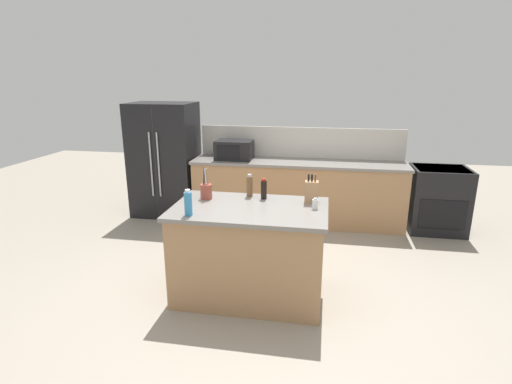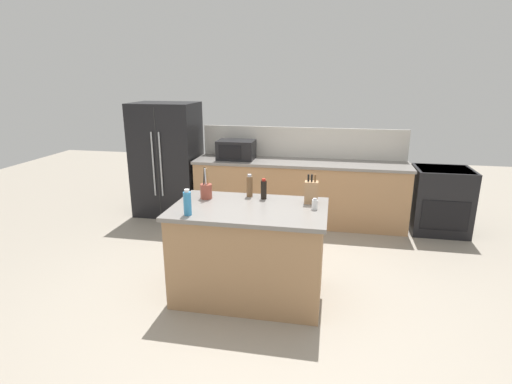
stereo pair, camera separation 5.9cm
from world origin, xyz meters
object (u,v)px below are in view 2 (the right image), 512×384
dish_soap_bottle (187,203)px  salt_shaker (315,204)px  soy_sauce_bottle (264,189)px  range_oven (440,200)px  knife_block (311,192)px  microwave (236,150)px  refrigerator (167,159)px  pepper_grinder (250,186)px  utensil_crock (206,191)px

dish_soap_bottle → salt_shaker: (1.12, 0.38, -0.06)m
dish_soap_bottle → soy_sauce_bottle: size_ratio=1.14×
range_oven → dish_soap_bottle: (-2.79, -2.52, 0.59)m
range_oven → knife_block: knife_block is taller
knife_block → salt_shaker: 0.20m
microwave → knife_block: (1.24, -1.96, -0.03)m
soy_sauce_bottle → salt_shaker: bearing=-24.2°
refrigerator → microwave: refrigerator is taller
refrigerator → salt_shaker: bearing=-42.2°
dish_soap_bottle → salt_shaker: dish_soap_bottle is taller
dish_soap_bottle → range_oven: bearing=42.1°
range_oven → pepper_grinder: bearing=-141.8°
range_oven → pepper_grinder: 3.05m
utensil_crock → soy_sauce_bottle: 0.59m
pepper_grinder → dish_soap_bottle: dish_soap_bottle is taller
utensil_crock → refrigerator: bearing=122.5°
pepper_grinder → refrigerator: bearing=132.3°
range_oven → microwave: microwave is taller
microwave → dish_soap_bottle: size_ratio=2.26×
utensil_crock → dish_soap_bottle: size_ratio=1.33×
dish_soap_bottle → salt_shaker: 1.18m
refrigerator → range_oven: 4.11m
dish_soap_bottle → knife_block: bearing=27.7°
pepper_grinder → dish_soap_bottle: bearing=-122.9°
range_oven → pepper_grinder: (-2.36, -1.85, 0.59)m
salt_shaker → soy_sauce_bottle: size_ratio=0.51×
refrigerator → dish_soap_bottle: size_ratio=7.28×
knife_block → soy_sauce_bottle: bearing=171.9°
range_oven → salt_shaker: 2.77m
refrigerator → microwave: (1.14, -0.05, 0.20)m
refrigerator → knife_block: 3.11m
refrigerator → salt_shaker: refrigerator is taller
pepper_grinder → soy_sauce_bottle: size_ratio=1.13×
microwave → utensil_crock: (0.17, -2.00, -0.06)m
range_oven → refrigerator: bearing=179.3°
pepper_grinder → salt_shaker: pepper_grinder is taller
microwave → salt_shaker: (1.28, -2.14, -0.09)m
knife_block → refrigerator: bearing=137.6°
microwave → soy_sauce_bottle: microwave is taller
range_oven → utensil_crock: (-2.78, -2.00, 0.56)m
utensil_crock → microwave: bearing=94.9°
range_oven → microwave: bearing=180.0°
utensil_crock → range_oven: bearing=35.8°
soy_sauce_bottle → dish_soap_bottle: bearing=-133.9°
knife_block → pepper_grinder: knife_block is taller
refrigerator → soy_sauce_bottle: (1.89, -1.96, 0.16)m
refrigerator → microwave: bearing=-2.6°
pepper_grinder → range_oven: bearing=38.2°
microwave → utensil_crock: bearing=-85.1°
range_oven → knife_block: size_ratio=3.17×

